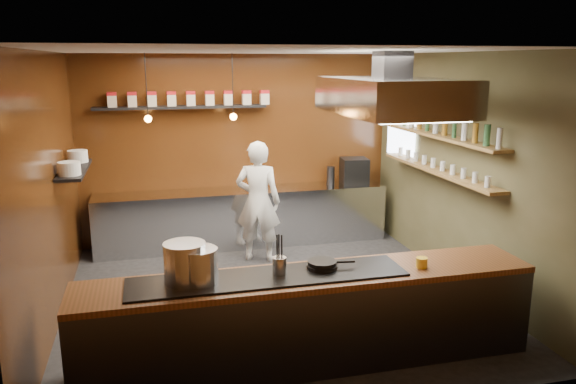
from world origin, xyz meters
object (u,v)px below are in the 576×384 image
object	(u,v)px
extractor_hood	(391,95)
chef	(258,202)
stockpot_large	(185,263)
espresso_machine	(354,171)
stockpot_small	(199,266)

from	to	relation	value
extractor_hood	chef	bearing A→B (deg)	124.18
stockpot_large	espresso_machine	bearing A→B (deg)	50.96
stockpot_large	stockpot_small	distance (m)	0.13
extractor_hood	stockpot_large	world-z (taller)	extractor_hood
stockpot_small	chef	distance (m)	3.20
stockpot_small	espresso_machine	distance (m)	4.78
stockpot_large	chef	world-z (taller)	chef
stockpot_large	chef	distance (m)	3.20
stockpot_large	chef	bearing A→B (deg)	67.01
stockpot_small	espresso_machine	xyz separation A→B (m)	(2.91, 3.79, 0.01)
espresso_machine	chef	size ratio (longest dim) A/B	0.24
stockpot_large	extractor_hood	bearing A→B (deg)	25.12
extractor_hood	espresso_machine	bearing A→B (deg)	77.51
stockpot_large	chef	size ratio (longest dim) A/B	0.21
stockpot_small	chef	bearing A→B (deg)	69.33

